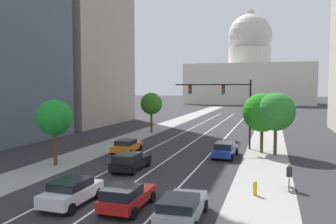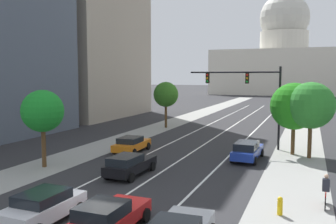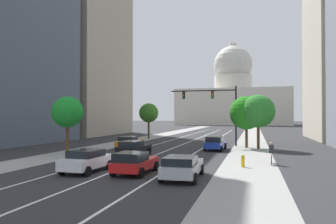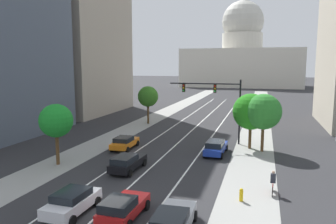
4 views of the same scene
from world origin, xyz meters
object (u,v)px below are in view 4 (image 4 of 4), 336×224
at_px(street_tree_near_left, 148,97).
at_px(street_tree_far_right, 263,112).
at_px(car_red, 123,207).
at_px(street_tree_near_right, 251,112).
at_px(car_orange, 125,142).
at_px(car_silver, 173,221).
at_px(capitol_building, 242,57).
at_px(car_black, 127,162).
at_px(traffic_signal_mast, 218,98).
at_px(car_blue, 216,147).
at_px(fire_hydrant, 241,195).
at_px(cyclist, 273,183).
at_px(street_tree_mid_left, 56,121).
at_px(car_white, 72,201).

height_order(street_tree_near_left, street_tree_far_right, street_tree_far_right).
height_order(car_red, street_tree_near_right, street_tree_near_right).
relative_size(car_orange, car_silver, 0.96).
xyz_separation_m(capitol_building, car_black, (-1.67, -119.12, -11.46)).
bearing_deg(traffic_signal_mast, car_blue, -83.84).
bearing_deg(street_tree_far_right, traffic_signal_mast, 153.26).
bearing_deg(traffic_signal_mast, fire_hydrant, -76.71).
xyz_separation_m(cyclist, street_tree_near_right, (-2.14, 12.85, 3.26)).
bearing_deg(car_black, car_silver, -142.36).
bearing_deg(car_blue, capitol_building, 4.66).
xyz_separation_m(capitol_building, street_tree_near_right, (8.24, -108.15, -8.12)).
xyz_separation_m(car_orange, street_tree_mid_left, (-3.62, -7.03, 3.38)).
relative_size(car_silver, fire_hydrant, 5.09).
bearing_deg(car_silver, cyclist, -38.21).
bearing_deg(cyclist, car_white, 122.31).
distance_m(car_blue, traffic_signal_mast, 6.95).
xyz_separation_m(cyclist, street_tree_near_left, (-18.17, 24.42, 3.41)).
bearing_deg(cyclist, car_silver, 146.85).
height_order(traffic_signal_mast, street_tree_near_left, traffic_signal_mast).
bearing_deg(cyclist, fire_hydrant, 135.62).
bearing_deg(car_red, traffic_signal_mast, -6.39).
height_order(car_red, cyclist, cyclist).
xyz_separation_m(car_blue, street_tree_near_left, (-12.76, 15.07, 3.47)).
bearing_deg(car_orange, car_black, -155.71).
bearing_deg(car_red, car_blue, -10.71).
bearing_deg(car_silver, street_tree_mid_left, 53.89).
height_order(street_tree_mid_left, street_tree_near_right, street_tree_near_right).
distance_m(capitol_building, fire_hydrant, 123.75).
bearing_deg(fire_hydrant, car_red, -144.90).
relative_size(fire_hydrant, street_tree_near_left, 0.15).
bearing_deg(car_silver, street_tree_near_left, 19.86).
bearing_deg(street_tree_far_right, car_white, -120.99).
xyz_separation_m(street_tree_near_left, street_tree_near_right, (16.03, -11.57, -0.14)).
height_order(cyclist, street_tree_mid_left, street_tree_mid_left).
distance_m(capitol_building, cyclist, 121.97).
xyz_separation_m(street_tree_mid_left, street_tree_near_right, (16.84, 11.03, 0.01)).
xyz_separation_m(car_red, street_tree_near_left, (-9.44, 31.00, 3.51)).
bearing_deg(cyclist, car_blue, 33.09).
xyz_separation_m(car_orange, car_silver, (9.96, -16.22, 0.01)).
bearing_deg(street_tree_near_right, car_silver, -99.14).
bearing_deg(street_tree_far_right, car_orange, -168.01).
distance_m(car_red, street_tree_near_left, 32.60).
xyz_separation_m(car_silver, fire_hydrant, (3.31, 5.46, -0.28)).
height_order(cyclist, street_tree_near_right, street_tree_near_right).
height_order(car_blue, car_white, car_blue).
height_order(car_orange, street_tree_near_right, street_tree_near_right).
relative_size(car_orange, traffic_signal_mast, 0.53).
bearing_deg(traffic_signal_mast, street_tree_near_left, 140.98).
xyz_separation_m(fire_hydrant, street_tree_near_left, (-16.09, 26.33, 3.80)).
height_order(cyclist, street_tree_near_left, street_tree_near_left).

